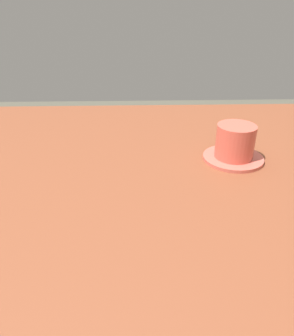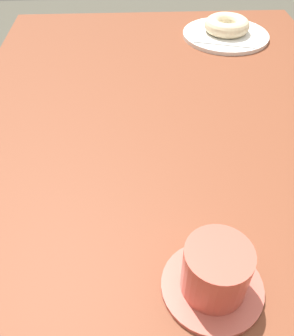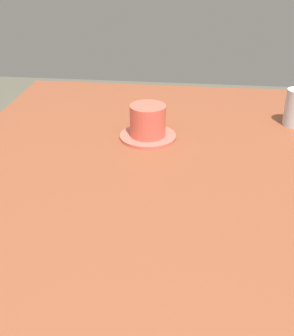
{
  "view_description": "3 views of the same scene",
  "coord_description": "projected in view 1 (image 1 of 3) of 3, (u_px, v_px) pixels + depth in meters",
  "views": [
    {
      "loc": [
        -0.07,
        0.6,
        1.04
      ],
      "look_at": [
        -0.08,
        0.06,
        0.76
      ],
      "focal_mm": 35.22,
      "sensor_mm": 36.0,
      "label": 1
    },
    {
      "loc": [
        -0.49,
        0.07,
        1.15
      ],
      "look_at": [
        -0.07,
        0.05,
        0.76
      ],
      "focal_mm": 38.82,
      "sensor_mm": 36.0,
      "label": 2
    },
    {
      "loc": [
        0.61,
        0.09,
        1.14
      ],
      "look_at": [
        -0.08,
        0.0,
        0.76
      ],
      "focal_mm": 46.13,
      "sensor_mm": 36.0,
      "label": 3
    }
  ],
  "objects": [
    {
      "name": "coffee_cup",
      "position": [
        235.0,
        144.0,
        0.68
      ],
      "size": [
        0.13,
        0.13,
        0.08
      ],
      "color": "#C2594A",
      "rests_on": "table"
    },
    {
      "name": "table",
      "position": [
        108.0,
        208.0,
        0.72
      ],
      "size": [
        1.29,
        0.82,
        0.74
      ],
      "color": "brown",
      "rests_on": "ground_plane"
    }
  ]
}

